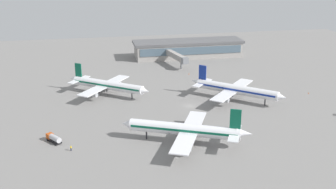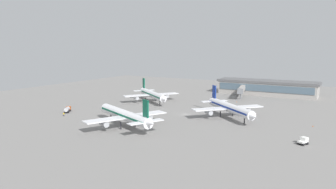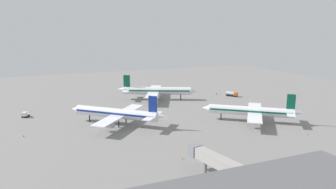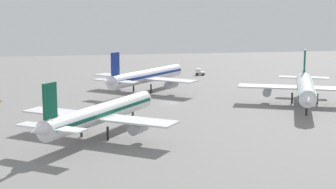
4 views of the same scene
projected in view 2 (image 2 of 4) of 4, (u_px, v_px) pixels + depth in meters
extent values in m
plane|color=gray|center=(185.00, 114.00, 145.68)|extent=(288.00, 288.00, 0.00)
cube|color=#9E9993|center=(267.00, 89.00, 202.76)|extent=(59.23, 15.79, 8.04)
cube|color=#4C6070|center=(264.00, 88.00, 195.69)|extent=(56.86, 0.30, 4.13)
cube|color=#59595B|center=(267.00, 81.00, 202.07)|extent=(61.60, 16.42, 1.38)
cylinder|color=white|center=(230.00, 108.00, 137.67)|extent=(27.87, 25.67, 3.76)
cone|color=white|center=(253.00, 116.00, 120.54)|extent=(5.18, 5.17, 3.57)
cone|color=white|center=(211.00, 100.00, 154.71)|extent=(5.50, 5.38, 3.01)
cube|color=navy|center=(230.00, 107.00, 137.63)|extent=(26.91, 24.81, 0.68)
cube|color=white|center=(228.00, 108.00, 139.33)|extent=(25.80, 27.75, 0.34)
cylinder|color=#A5A8AD|center=(246.00, 110.00, 142.29)|extent=(4.68, 4.51, 2.07)
cylinder|color=#A5A8AD|center=(209.00, 112.00, 136.77)|extent=(4.68, 4.51, 2.07)
cube|color=white|center=(214.00, 101.00, 152.07)|extent=(10.97, 11.68, 0.27)
cube|color=navy|center=(214.00, 92.00, 151.40)|extent=(2.71, 2.50, 6.01)
cylinder|color=black|center=(244.00, 121.00, 126.90)|extent=(0.45, 0.45, 2.63)
cylinder|color=black|center=(233.00, 113.00, 141.63)|extent=(0.45, 0.45, 2.63)
cylinder|color=black|center=(220.00, 114.00, 139.80)|extent=(0.45, 0.45, 2.63)
cylinder|color=white|center=(124.00, 115.00, 122.79)|extent=(33.29, 18.12, 3.84)
cone|color=white|center=(104.00, 107.00, 137.83)|extent=(5.01, 4.92, 3.65)
cone|color=white|center=(150.00, 123.00, 107.67)|extent=(5.64, 4.80, 3.07)
cube|color=#0C593F|center=(124.00, 114.00, 122.75)|extent=(32.06, 17.61, 0.69)
cube|color=white|center=(127.00, 117.00, 121.44)|extent=(18.97, 32.44, 0.35)
cylinder|color=#A5A8AD|center=(104.00, 124.00, 116.35)|extent=(5.00, 3.82, 2.11)
cylinder|color=#A5A8AD|center=(148.00, 117.00, 126.93)|extent=(5.00, 3.82, 2.11)
cube|color=white|center=(146.00, 122.00, 110.04)|extent=(8.40, 13.35, 0.28)
cube|color=#0C593F|center=(146.00, 109.00, 109.35)|extent=(3.22, 1.78, 6.14)
cylinder|color=black|center=(111.00, 118.00, 133.15)|extent=(0.46, 0.46, 2.69)
cylinder|color=black|center=(121.00, 126.00, 119.28)|extent=(0.46, 0.46, 2.69)
cylinder|color=black|center=(135.00, 124.00, 122.78)|extent=(0.46, 0.46, 2.69)
cylinder|color=white|center=(152.00, 94.00, 176.77)|extent=(28.33, 22.81, 3.62)
cone|color=white|center=(164.00, 99.00, 160.78)|extent=(4.96, 4.92, 3.44)
cone|color=white|center=(142.00, 89.00, 192.67)|extent=(5.35, 5.04, 2.89)
cube|color=#0C593F|center=(152.00, 94.00, 176.73)|extent=(27.33, 22.07, 0.65)
cube|color=white|center=(151.00, 95.00, 178.32)|extent=(23.12, 28.02, 0.33)
cylinder|color=#A5A8AD|center=(166.00, 96.00, 181.84)|extent=(4.60, 4.17, 1.99)
cylinder|color=#A5A8AD|center=(136.00, 98.00, 175.18)|extent=(4.60, 4.17, 1.99)
cube|color=white|center=(144.00, 90.00, 190.21)|extent=(9.92, 11.72, 0.26)
cube|color=#0C593F|center=(144.00, 83.00, 189.56)|extent=(2.75, 2.22, 5.79)
cylinder|color=black|center=(160.00, 103.00, 166.73)|extent=(0.43, 0.43, 2.53)
cylinder|color=black|center=(156.00, 99.00, 180.73)|extent=(0.43, 0.43, 2.53)
cylinder|color=black|center=(146.00, 99.00, 178.53)|extent=(0.43, 0.43, 2.53)
cube|color=black|center=(68.00, 111.00, 150.48)|extent=(5.15, 6.26, 0.30)
cube|color=#BF4C19|center=(69.00, 108.00, 152.56)|extent=(2.59, 2.56, 1.60)
cube|color=#3F596B|center=(69.00, 107.00, 153.31)|extent=(1.36, 0.98, 0.90)
cylinder|color=#B7B7BC|center=(67.00, 109.00, 149.44)|extent=(4.04, 4.72, 1.80)
cylinder|color=black|center=(67.00, 110.00, 152.60)|extent=(0.70, 0.83, 0.80)
cylinder|color=black|center=(71.00, 110.00, 152.76)|extent=(0.70, 0.83, 0.80)
cylinder|color=black|center=(64.00, 112.00, 148.25)|extent=(0.70, 0.83, 0.80)
cylinder|color=black|center=(69.00, 112.00, 148.41)|extent=(0.70, 0.83, 0.80)
cube|color=black|center=(303.00, 143.00, 100.96)|extent=(3.08, 3.70, 0.30)
cube|color=white|center=(304.00, 140.00, 101.21)|extent=(2.48, 2.43, 1.60)
cube|color=#3F596B|center=(306.00, 138.00, 101.62)|extent=(1.48, 0.75, 0.90)
cube|color=white|center=(301.00, 142.00, 100.39)|extent=(2.31, 2.07, 0.50)
cylinder|color=black|center=(302.00, 142.00, 102.39)|extent=(0.61, 0.85, 0.80)
cylinder|color=black|center=(308.00, 143.00, 100.85)|extent=(0.61, 0.85, 0.80)
cylinder|color=black|center=(298.00, 143.00, 101.12)|extent=(0.61, 0.85, 0.80)
cylinder|color=black|center=(303.00, 145.00, 99.58)|extent=(0.61, 0.85, 0.80)
cylinder|color=#1E2338|center=(64.00, 115.00, 141.74)|extent=(0.39, 0.39, 0.85)
cylinder|color=yellow|center=(64.00, 114.00, 141.64)|extent=(0.47, 0.47, 0.60)
sphere|color=tan|center=(64.00, 113.00, 141.57)|extent=(0.22, 0.22, 0.22)
cylinder|color=yellow|center=(64.00, 114.00, 141.80)|extent=(0.10, 0.10, 0.54)
cylinder|color=yellow|center=(63.00, 114.00, 141.47)|extent=(0.10, 0.10, 0.54)
cube|color=#9E9993|center=(242.00, 89.00, 193.55)|extent=(7.03, 21.37, 2.80)
cylinder|color=slate|center=(241.00, 96.00, 187.03)|extent=(0.90, 0.90, 3.80)
cube|color=slate|center=(240.00, 91.00, 182.59)|extent=(3.56, 3.00, 3.08)
cone|color=#EA590C|center=(159.00, 95.00, 199.58)|extent=(0.44, 0.44, 0.60)
cone|color=#EA590C|center=(237.00, 102.00, 177.14)|extent=(0.44, 0.44, 0.60)
cone|color=#EA590C|center=(313.00, 126.00, 123.44)|extent=(0.44, 0.44, 0.60)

